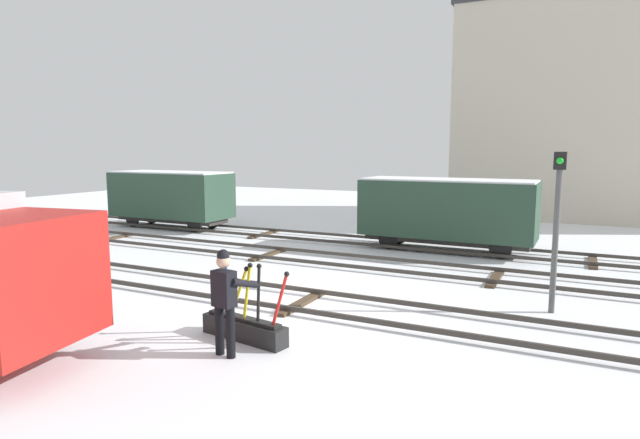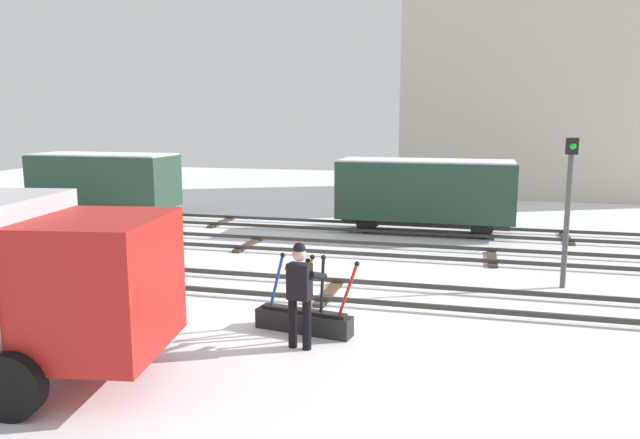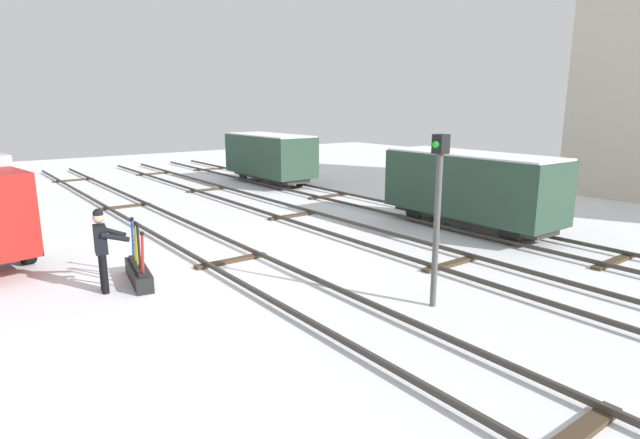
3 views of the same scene
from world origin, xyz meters
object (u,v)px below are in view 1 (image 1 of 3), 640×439
freight_car_near_switch (171,196)px  signal_post (557,214)px  rail_worker (225,296)px  switch_lever_frame (245,326)px  freight_car_back_track (447,210)px

freight_car_near_switch → signal_post: bearing=-20.3°
freight_car_near_switch → rail_worker: bearing=-44.6°
switch_lever_frame → freight_car_near_switch: size_ratio=0.36×
switch_lever_frame → freight_car_back_track: size_ratio=0.34×
switch_lever_frame → signal_post: size_ratio=0.58×
freight_car_near_switch → freight_car_back_track: bearing=0.2°
signal_post → freight_car_near_switch: signal_post is taller
signal_post → freight_car_back_track: (-3.58, 5.82, -0.70)m
switch_lever_frame → signal_post: 6.70m
rail_worker → signal_post: 6.93m
signal_post → freight_car_back_track: bearing=121.6°
rail_worker → signal_post: (4.75, 4.94, 1.07)m
signal_post → freight_car_near_switch: bearing=159.5°
freight_car_near_switch → switch_lever_frame: bearing=-43.0°
rail_worker → freight_car_near_switch: (-10.84, 10.76, 0.39)m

